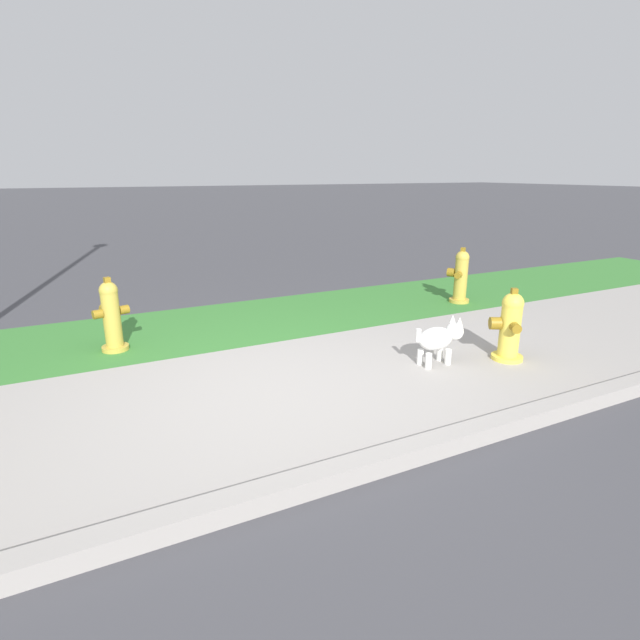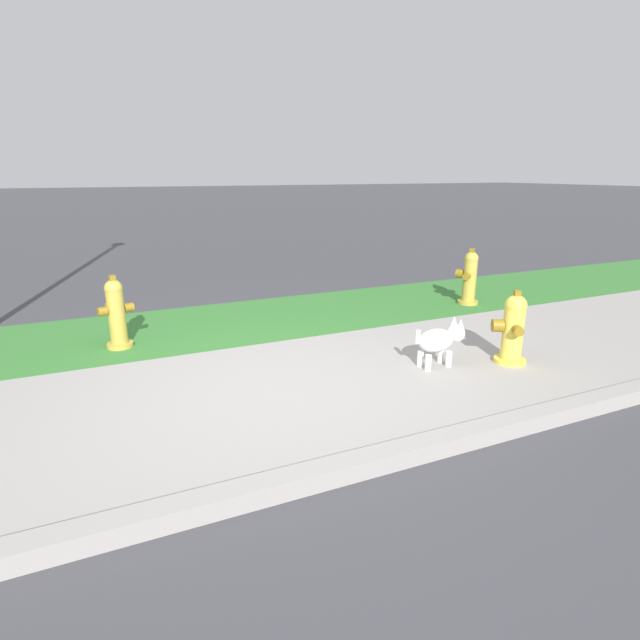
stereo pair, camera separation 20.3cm
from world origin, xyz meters
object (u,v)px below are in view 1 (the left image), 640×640
(fire_hydrant_far_end, at_px, (460,276))
(fire_hydrant_across_street, at_px, (510,327))
(small_white_dog, at_px, (440,338))
(fire_hydrant_by_grass_verge, at_px, (111,316))

(fire_hydrant_far_end, bearing_deg, fire_hydrant_across_street, -151.39)
(fire_hydrant_across_street, height_order, small_white_dog, fire_hydrant_across_street)
(small_white_dog, bearing_deg, fire_hydrant_by_grass_verge, 145.40)
(fire_hydrant_across_street, bearing_deg, fire_hydrant_by_grass_verge, 88.30)
(fire_hydrant_far_end, distance_m, small_white_dog, 2.48)
(fire_hydrant_far_end, relative_size, small_white_dog, 1.39)
(fire_hydrant_across_street, xyz_separation_m, fire_hydrant_far_end, (1.12, 1.93, 0.03))
(fire_hydrant_by_grass_verge, xyz_separation_m, fire_hydrant_far_end, (4.49, -0.07, 0.00))
(fire_hydrant_far_end, bearing_deg, small_white_dog, -167.33)
(fire_hydrant_across_street, bearing_deg, small_white_dog, 101.59)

